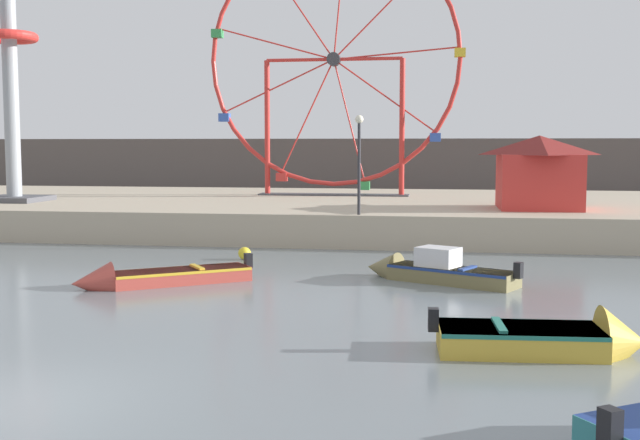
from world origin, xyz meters
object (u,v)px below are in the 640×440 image
at_px(motorboat_olive_wood, 430,270).
at_px(carnival_booth_red_striped, 539,171).
at_px(drop_tower_steel_tower, 10,59).
at_px(ferris_wheel_red_frame, 334,63).
at_px(promenade_lamp_near, 359,149).
at_px(motorboat_mustard_yellow, 558,340).
at_px(mooring_buoy_orange, 245,253).
at_px(motorboat_faded_red, 150,278).

relative_size(motorboat_olive_wood, carnival_booth_red_striped, 1.19).
bearing_deg(drop_tower_steel_tower, motorboat_olive_wood, -30.46).
bearing_deg(ferris_wheel_red_frame, promenade_lamp_near, -77.11).
relative_size(motorboat_mustard_yellow, mooring_buoy_orange, 9.40).
xyz_separation_m(motorboat_olive_wood, mooring_buoy_orange, (-6.44, 3.37, -0.10)).
height_order(drop_tower_steel_tower, carnival_booth_red_striped, drop_tower_steel_tower).
bearing_deg(motorboat_mustard_yellow, motorboat_olive_wood, 104.42).
height_order(motorboat_faded_red, mooring_buoy_orange, motorboat_faded_red).
xyz_separation_m(motorboat_faded_red, ferris_wheel_red_frame, (2.31, 20.46, 7.96)).
bearing_deg(ferris_wheel_red_frame, motorboat_mustard_yellow, -72.88).
relative_size(motorboat_mustard_yellow, ferris_wheel_red_frame, 0.30).
bearing_deg(carnival_booth_red_striped, promenade_lamp_near, -151.26).
bearing_deg(motorboat_olive_wood, drop_tower_steel_tower, -3.29).
bearing_deg(promenade_lamp_near, drop_tower_steel_tower, 164.68).
xyz_separation_m(motorboat_olive_wood, carnival_booth_red_striped, (4.20, 11.02, 2.57)).
bearing_deg(carnival_booth_red_striped, motorboat_mustard_yellow, -95.78).
height_order(ferris_wheel_red_frame, carnival_booth_red_striped, ferris_wheel_red_frame).
distance_m(ferris_wheel_red_frame, mooring_buoy_orange, 17.07).
xyz_separation_m(motorboat_mustard_yellow, ferris_wheel_red_frame, (-8.09, 26.27, 7.91)).
xyz_separation_m(motorboat_mustard_yellow, promenade_lamp_near, (-5.47, 14.82, 3.52)).
relative_size(drop_tower_steel_tower, promenade_lamp_near, 3.96).
distance_m(carnival_booth_red_striped, promenade_lamp_near, 8.19).
bearing_deg(motorboat_mustard_yellow, ferris_wheel_red_frame, 103.16).
bearing_deg(carnival_booth_red_striped, motorboat_olive_wood, -111.81).
bearing_deg(promenade_lamp_near, carnival_booth_red_striped, 29.67).
xyz_separation_m(motorboat_faded_red, mooring_buoy_orange, (1.36, 5.39, -0.00)).
bearing_deg(motorboat_faded_red, drop_tower_steel_tower, -84.34).
relative_size(ferris_wheel_red_frame, drop_tower_steel_tower, 0.92).
xyz_separation_m(motorboat_faded_red, drop_tower_steel_tower, (-11.95, 13.63, 7.71)).
bearing_deg(promenade_lamp_near, ferris_wheel_red_frame, 102.89).
bearing_deg(motorboat_olive_wood, ferris_wheel_red_frame, -46.24).
xyz_separation_m(ferris_wheel_red_frame, drop_tower_steel_tower, (-14.26, -6.82, -0.25)).
bearing_deg(drop_tower_steel_tower, motorboat_mustard_yellow, -41.03).
bearing_deg(promenade_lamp_near, motorboat_faded_red, -118.69).
bearing_deg(motorboat_olive_wood, carnival_booth_red_striped, -83.70).
distance_m(motorboat_faded_red, drop_tower_steel_tower, 19.70).
xyz_separation_m(carnival_booth_red_striped, mooring_buoy_orange, (-10.64, -7.65, -2.67)).
bearing_deg(motorboat_faded_red, promenade_lamp_near, -154.25).
relative_size(motorboat_faded_red, ferris_wheel_red_frame, 0.35).
distance_m(motorboat_faded_red, ferris_wheel_red_frame, 22.08).
bearing_deg(motorboat_mustard_yellow, mooring_buoy_orange, 124.94).
xyz_separation_m(motorboat_olive_wood, motorboat_faded_red, (-7.80, -2.02, -0.10)).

